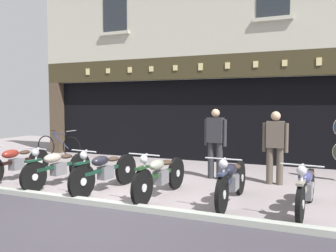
# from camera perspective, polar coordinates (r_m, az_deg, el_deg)

# --- Properties ---
(ground) EXTENTS (22.88, 22.00, 0.18)m
(ground) POSITION_cam_1_polar(r_m,az_deg,el_deg) (5.43, -18.04, -16.28)
(ground) COLOR gray
(shop_facade) EXTENTS (11.18, 4.42, 6.64)m
(shop_facade) POSITION_cam_1_polar(r_m,az_deg,el_deg) (12.32, 6.35, 3.52)
(shop_facade) COLOR black
(shop_facade) RESTS_ON ground
(motorcycle_far_left) EXTENTS (0.62, 2.10, 0.93)m
(motorcycle_far_left) POSITION_cam_1_polar(r_m,az_deg,el_deg) (8.74, -24.57, -5.66)
(motorcycle_far_left) COLOR black
(motorcycle_far_left) RESTS_ON ground
(motorcycle_left) EXTENTS (0.62, 1.97, 0.92)m
(motorcycle_left) POSITION_cam_1_polar(r_m,az_deg,el_deg) (7.83, -18.33, -6.64)
(motorcycle_left) COLOR black
(motorcycle_left) RESTS_ON ground
(motorcycle_center_left) EXTENTS (0.62, 2.04, 0.94)m
(motorcycle_center_left) POSITION_cam_1_polar(r_m,az_deg,el_deg) (7.09, -10.70, -7.48)
(motorcycle_center_left) COLOR black
(motorcycle_center_left) RESTS_ON ground
(motorcycle_center) EXTENTS (0.62, 2.07, 0.93)m
(motorcycle_center) POSITION_cam_1_polar(r_m,az_deg,el_deg) (6.54, -1.32, -8.36)
(motorcycle_center) COLOR black
(motorcycle_center) RESTS_ON ground
(motorcycle_center_right) EXTENTS (0.62, 2.03, 0.92)m
(motorcycle_center_right) POSITION_cam_1_polar(r_m,az_deg,el_deg) (6.23, 10.85, -9.08)
(motorcycle_center_right) COLOR black
(motorcycle_center_right) RESTS_ON ground
(motorcycle_right) EXTENTS (0.62, 1.96, 0.90)m
(motorcycle_right) POSITION_cam_1_polar(r_m,az_deg,el_deg) (6.10, 22.51, -9.70)
(motorcycle_right) COLOR black
(motorcycle_right) RESTS_ON ground
(salesman_left) EXTENTS (0.56, 0.27, 1.70)m
(salesman_left) POSITION_cam_1_polar(r_m,az_deg,el_deg) (8.13, 8.10, -2.42)
(salesman_left) COLOR #2D2D33
(salesman_left) RESTS_ON ground
(shopkeeper_center) EXTENTS (0.56, 0.25, 1.65)m
(shopkeeper_center) POSITION_cam_1_polar(r_m,az_deg,el_deg) (7.87, 17.86, -2.96)
(shopkeeper_center) COLOR brown
(shopkeeper_center) RESTS_ON ground
(advert_board_near) EXTENTS (0.76, 0.03, 0.97)m
(advert_board_near) POSITION_cam_1_polar(r_m,az_deg,el_deg) (11.75, -7.10, 3.74)
(advert_board_near) COLOR beige
(leaning_bicycle) EXTENTS (1.82, 0.50, 0.95)m
(leaning_bicycle) POSITION_cam_1_polar(r_m,az_deg,el_deg) (12.20, -18.23, -3.17)
(leaning_bicycle) COLOR black
(leaning_bicycle) RESTS_ON ground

